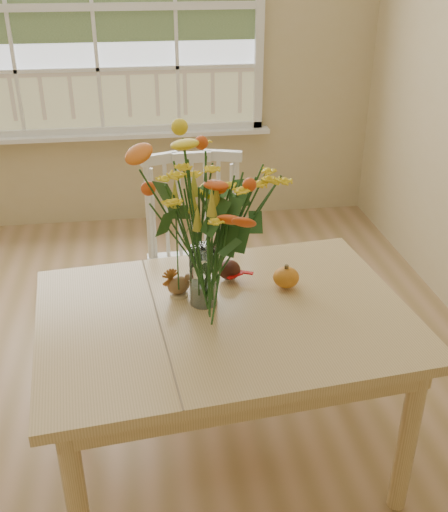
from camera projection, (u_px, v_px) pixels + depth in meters
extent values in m
cube|color=#9B7A4B|center=(101.00, 420.00, 2.71)|extent=(4.00, 4.50, 0.01)
cube|color=#CAB681|center=(95.00, 38.00, 4.07)|extent=(4.00, 0.02, 2.70)
cube|color=silver|center=(92.00, 7.00, 3.96)|extent=(2.20, 0.00, 1.60)
cube|color=white|center=(104.00, 136.00, 4.31)|extent=(2.42, 0.12, 0.03)
cube|color=tan|center=(225.00, 317.00, 2.19)|extent=(1.43, 1.09, 0.04)
cube|color=tan|center=(225.00, 332.00, 2.22)|extent=(1.30, 0.96, 0.10)
cylinder|color=tan|center=(77.00, 501.00, 1.90)|extent=(0.07, 0.07, 0.68)
cylinder|color=tan|center=(72.00, 356.00, 2.57)|extent=(0.07, 0.07, 0.68)
cylinder|color=tan|center=(408.00, 437.00, 2.14)|extent=(0.07, 0.07, 0.68)
cylinder|color=tan|center=(324.00, 320.00, 2.81)|extent=(0.07, 0.07, 0.68)
cube|color=white|center=(198.00, 275.00, 2.90)|extent=(0.48, 0.46, 0.05)
cube|color=white|center=(193.00, 210.00, 2.94)|extent=(0.47, 0.05, 0.54)
cylinder|color=white|center=(166.00, 342.00, 2.84)|extent=(0.04, 0.04, 0.46)
cylinder|color=white|center=(161.00, 304.00, 3.14)|extent=(0.04, 0.04, 0.46)
cylinder|color=white|center=(241.00, 335.00, 2.90)|extent=(0.04, 0.04, 0.46)
cylinder|color=white|center=(229.00, 298.00, 3.20)|extent=(0.04, 0.04, 0.46)
cylinder|color=white|center=(203.00, 276.00, 2.19)|extent=(0.10, 0.10, 0.23)
ellipsoid|color=orange|center=(286.00, 278.00, 2.32)|extent=(0.10, 0.10, 0.08)
cylinder|color=#CCB78C|center=(179.00, 294.00, 2.28)|extent=(0.07, 0.07, 0.01)
ellipsoid|color=brown|center=(179.00, 285.00, 2.26)|extent=(0.11, 0.09, 0.07)
ellipsoid|color=#38160F|center=(229.00, 271.00, 2.38)|extent=(0.09, 0.09, 0.08)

